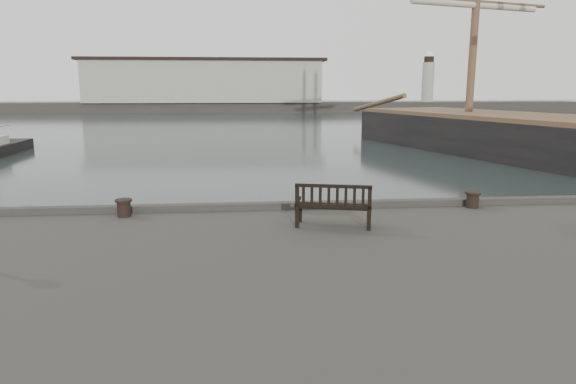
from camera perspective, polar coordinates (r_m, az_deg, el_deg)
ground at (r=14.71m, az=-0.52°, el=-7.66°), size 400.00×400.00×0.00m
breakwater at (r=105.91m, az=-7.33°, el=11.11°), size 140.00×9.50×12.20m
bench at (r=12.31m, az=5.06°, el=-2.36°), size 1.89×1.03×1.03m
bollard_left at (r=13.90m, az=-17.78°, el=-1.69°), size 0.57×0.57×0.46m
bollard_right at (r=15.11m, az=19.82°, el=-0.81°), size 0.53×0.53×0.45m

